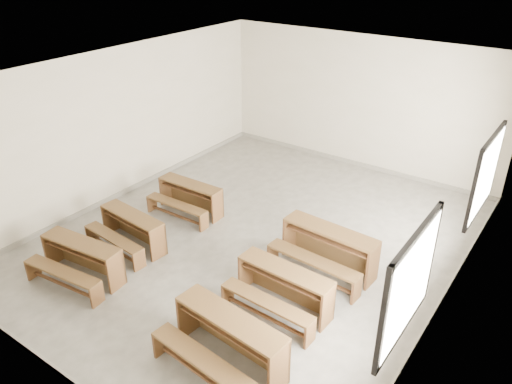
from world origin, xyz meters
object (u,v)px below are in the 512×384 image
Objects in this scene: desk_set_0 at (81,258)px; desk_set_3 at (228,338)px; desk_set_1 at (131,228)px; desk_set_5 at (328,247)px; desk_set_2 at (189,196)px; desk_set_4 at (283,286)px.

desk_set_3 is (3.19, -0.08, 0.05)m from desk_set_0.
desk_set_5 reaches higher than desk_set_1.
desk_set_5 is (0.06, 2.69, 0.00)m from desk_set_3.
desk_set_1 is at bearing 86.26° from desk_set_0.
desk_set_3 reaches higher than desk_set_2.
desk_set_3 is at bearing -7.85° from desk_set_0.
desk_set_1 is 0.95× the size of desk_set_4.
desk_set_5 reaches higher than desk_set_4.
desk_set_2 is at bearing 144.13° from desk_set_3.
desk_set_5 is at bearing -3.14° from desk_set_2.
desk_set_3 is 2.69m from desk_set_5.
desk_set_5 is (3.28, -0.11, 0.06)m from desk_set_2.
desk_set_2 is 0.92× the size of desk_set_4.
desk_set_0 is 4.17m from desk_set_5.
desk_set_3 is at bearing -16.21° from desk_set_1.
desk_set_1 is 0.86× the size of desk_set_5.
desk_set_3 is 1.38m from desk_set_4.
desk_set_1 and desk_set_2 have the same top height.
desk_set_2 is 0.84× the size of desk_set_5.
desk_set_0 is 1.16m from desk_set_1.
desk_set_4 is 1.31m from desk_set_5.
desk_set_5 is at bearing 88.89° from desk_set_4.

